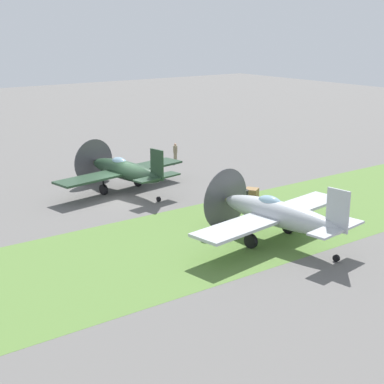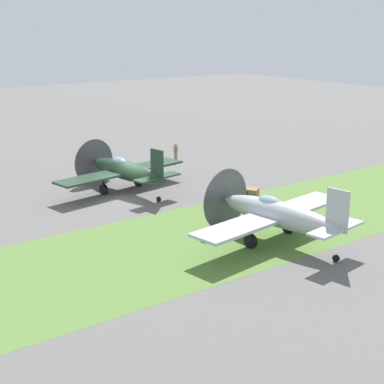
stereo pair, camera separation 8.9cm
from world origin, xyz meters
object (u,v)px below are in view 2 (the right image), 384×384
object	(u,v)px
airplane_wingman	(277,214)
supply_crate	(252,193)
ground_crew_chief	(176,152)
fuel_drum	(244,196)
airplane_lead	(124,170)

from	to	relation	value
airplane_wingman	supply_crate	distance (m)	9.15
airplane_wingman	supply_crate	size ratio (longest dim) A/B	12.82
ground_crew_chief	fuel_drum	size ratio (longest dim) A/B	1.92
airplane_lead	supply_crate	distance (m)	9.51
ground_crew_chief	airplane_wingman	bearing A→B (deg)	-173.00
airplane_lead	airplane_wingman	xyz separation A→B (m)	(1.66, -14.32, 0.09)
fuel_drum	airplane_wingman	bearing A→B (deg)	-117.76
supply_crate	airplane_wingman	bearing A→B (deg)	-123.02
supply_crate	fuel_drum	bearing A→B (deg)	-152.71
airplane_wingman	fuel_drum	distance (m)	7.92
airplane_lead	fuel_drum	size ratio (longest dim) A/B	12.17
airplane_wingman	fuel_drum	size ratio (longest dim) A/B	12.82
airplane_lead	supply_crate	world-z (taller)	airplane_lead
ground_crew_chief	supply_crate	xyz separation A→B (m)	(-1.93, -12.42, -0.59)
airplane_wingman	fuel_drum	world-z (taller)	airplane_wingman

